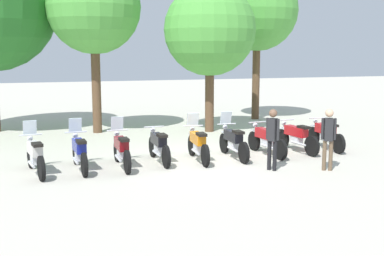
{
  "coord_description": "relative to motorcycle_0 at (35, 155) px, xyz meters",
  "views": [
    {
      "loc": [
        -4.49,
        -13.4,
        3.23
      ],
      "look_at": [
        0.0,
        0.5,
        0.9
      ],
      "focal_mm": 44.94,
      "sensor_mm": 36.0,
      "label": 1
    }
  ],
  "objects": [
    {
      "name": "ground_plane",
      "position": [
        4.63,
        0.22,
        -0.52
      ],
      "size": [
        80.0,
        80.0,
        0.0
      ],
      "primitive_type": "plane",
      "color": "#BCB7A8"
    },
    {
      "name": "motorcycle_0",
      "position": [
        0.0,
        0.0,
        0.0
      ],
      "size": [
        0.65,
        2.17,
        1.37
      ],
      "rotation": [
        0.0,
        0.0,
        1.74
      ],
      "color": "black",
      "rests_on": "ground_plane"
    },
    {
      "name": "motorcycle_1",
      "position": [
        1.16,
        0.08,
        0.0
      ],
      "size": [
        0.62,
        2.19,
        1.37
      ],
      "rotation": [
        0.0,
        0.0,
        1.64
      ],
      "color": "black",
      "rests_on": "ground_plane"
    },
    {
      "name": "motorcycle_2",
      "position": [
        2.32,
        0.04,
        0.0
      ],
      "size": [
        0.62,
        2.19,
        1.37
      ],
      "rotation": [
        0.0,
        0.0,
        1.59
      ],
      "color": "black",
      "rests_on": "ground_plane"
    },
    {
      "name": "motorcycle_3",
      "position": [
        3.47,
        0.34,
        -0.01
      ],
      "size": [
        0.62,
        2.19,
        0.99
      ],
      "rotation": [
        0.0,
        0.0,
        1.58
      ],
      "color": "black",
      "rests_on": "ground_plane"
    },
    {
      "name": "motorcycle_4",
      "position": [
        4.63,
        0.16,
        0.0
      ],
      "size": [
        0.62,
        2.19,
        1.37
      ],
      "rotation": [
        0.0,
        0.0,
        1.51
      ],
      "color": "black",
      "rests_on": "ground_plane"
    },
    {
      "name": "motorcycle_5",
      "position": [
        5.78,
        0.19,
        0.0
      ],
      "size": [
        0.62,
        2.19,
        1.37
      ],
      "rotation": [
        0.0,
        0.0,
        1.57
      ],
      "color": "black",
      "rests_on": "ground_plane"
    },
    {
      "name": "motorcycle_6",
      "position": [
        6.94,
        0.25,
        -0.01
      ],
      "size": [
        0.62,
        2.19,
        0.99
      ],
      "rotation": [
        0.0,
        0.0,
        1.66
      ],
      "color": "black",
      "rests_on": "ground_plane"
    },
    {
      "name": "motorcycle_7",
      "position": [
        8.09,
        0.4,
        -0.01
      ],
      "size": [
        0.62,
        2.19,
        0.99
      ],
      "rotation": [
        0.0,
        0.0,
        1.69
      ],
      "color": "black",
      "rests_on": "ground_plane"
    },
    {
      "name": "motorcycle_8",
      "position": [
        9.25,
        0.5,
        -0.01
      ],
      "size": [
        0.62,
        2.19,
        0.99
      ],
      "rotation": [
        0.0,
        0.0,
        1.53
      ],
      "color": "black",
      "rests_on": "ground_plane"
    },
    {
      "name": "person_0",
      "position": [
        6.18,
        -1.61,
        0.47
      ],
      "size": [
        0.31,
        0.38,
        1.69
      ],
      "rotation": [
        0.0,
        0.0,
        0.59
      ],
      "color": "black",
      "rests_on": "ground_plane"
    },
    {
      "name": "person_1",
      "position": [
        7.62,
        -2.09,
        0.48
      ],
      "size": [
        0.39,
        0.3,
        1.7
      ],
      "rotation": [
        0.0,
        0.0,
        1.09
      ],
      "color": "brown",
      "rests_on": "ground_plane"
    },
    {
      "name": "tree_1",
      "position": [
        2.39,
        6.18,
        4.4
      ],
      "size": [
        3.65,
        3.65,
        6.77
      ],
      "color": "brown",
      "rests_on": "ground_plane"
    },
    {
      "name": "tree_2",
      "position": [
        6.77,
        5.05,
        3.55
      ],
      "size": [
        3.65,
        3.65,
        5.91
      ],
      "color": "brown",
      "rests_on": "ground_plane"
    },
    {
      "name": "tree_3",
      "position": [
        10.15,
        7.84,
        4.6
      ],
      "size": [
        3.79,
        3.79,
        7.04
      ],
      "color": "brown",
      "rests_on": "ground_plane"
    }
  ]
}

